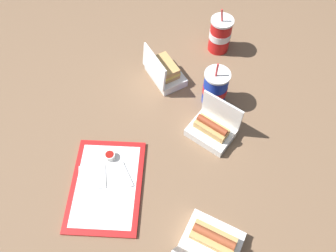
{
  "coord_description": "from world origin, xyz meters",
  "views": [
    {
      "loc": [
        0.73,
        0.06,
        1.14
      ],
      "look_at": [
        0.03,
        0.02,
        0.05
      ],
      "focal_mm": 35.0,
      "sensor_mm": 36.0,
      "label": 1
    }
  ],
  "objects_px": {
    "ketchup_cup": "(110,156)",
    "plastic_fork": "(127,174)",
    "clamshell_sandwich_front": "(164,71)",
    "soda_cup_left": "(220,35)",
    "clamshell_hotdog_center": "(212,129)",
    "clamshell_hotdog_corner": "(211,243)",
    "food_tray": "(106,185)",
    "soda_cup_back": "(215,88)"
  },
  "relations": [
    {
      "from": "clamshell_sandwich_front",
      "to": "ketchup_cup",
      "type": "bearing_deg",
      "value": -23.05
    },
    {
      "from": "clamshell_hotdog_center",
      "to": "soda_cup_back",
      "type": "height_order",
      "value": "soda_cup_back"
    },
    {
      "from": "plastic_fork",
      "to": "clamshell_sandwich_front",
      "type": "relative_size",
      "value": 0.49
    },
    {
      "from": "plastic_fork",
      "to": "food_tray",
      "type": "bearing_deg",
      "value": -86.1
    },
    {
      "from": "clamshell_hotdog_center",
      "to": "clamshell_sandwich_front",
      "type": "distance_m",
      "value": 0.36
    },
    {
      "from": "food_tray",
      "to": "clamshell_hotdog_center",
      "type": "distance_m",
      "value": 0.46
    },
    {
      "from": "food_tray",
      "to": "soda_cup_left",
      "type": "xyz_separation_m",
      "value": [
        -0.74,
        0.43,
        0.08
      ]
    },
    {
      "from": "ketchup_cup",
      "to": "plastic_fork",
      "type": "height_order",
      "value": "ketchup_cup"
    },
    {
      "from": "plastic_fork",
      "to": "clamshell_sandwich_front",
      "type": "height_order",
      "value": "clamshell_sandwich_front"
    },
    {
      "from": "plastic_fork",
      "to": "clamshell_hotdog_corner",
      "type": "bearing_deg",
      "value": 23.51
    },
    {
      "from": "ketchup_cup",
      "to": "soda_cup_left",
      "type": "distance_m",
      "value": 0.76
    },
    {
      "from": "clamshell_hotdog_corner",
      "to": "soda_cup_back",
      "type": "relative_size",
      "value": 1.07
    },
    {
      "from": "plastic_fork",
      "to": "clamshell_hotdog_center",
      "type": "height_order",
      "value": "clamshell_hotdog_center"
    },
    {
      "from": "food_tray",
      "to": "plastic_fork",
      "type": "relative_size",
      "value": 3.39
    },
    {
      "from": "clamshell_sandwich_front",
      "to": "clamshell_hotdog_center",
      "type": "bearing_deg",
      "value": 36.07
    },
    {
      "from": "clamshell_sandwich_front",
      "to": "clamshell_hotdog_corner",
      "type": "height_order",
      "value": "clamshell_hotdog_corner"
    },
    {
      "from": "food_tray",
      "to": "ketchup_cup",
      "type": "distance_m",
      "value": 0.11
    },
    {
      "from": "plastic_fork",
      "to": "soda_cup_back",
      "type": "distance_m",
      "value": 0.5
    },
    {
      "from": "food_tray",
      "to": "clamshell_hotdog_center",
      "type": "xyz_separation_m",
      "value": [
        -0.25,
        0.39,
        0.03
      ]
    },
    {
      "from": "ketchup_cup",
      "to": "clamshell_hotdog_center",
      "type": "relative_size",
      "value": 0.18
    },
    {
      "from": "clamshell_sandwich_front",
      "to": "soda_cup_back",
      "type": "xyz_separation_m",
      "value": [
        0.11,
        0.22,
        0.04
      ]
    },
    {
      "from": "ketchup_cup",
      "to": "soda_cup_back",
      "type": "height_order",
      "value": "soda_cup_back"
    },
    {
      "from": "plastic_fork",
      "to": "clamshell_sandwich_front",
      "type": "xyz_separation_m",
      "value": [
        -0.49,
        0.11,
        0.03
      ]
    },
    {
      "from": "clamshell_hotdog_center",
      "to": "clamshell_sandwich_front",
      "type": "bearing_deg",
      "value": -143.93
    },
    {
      "from": "ketchup_cup",
      "to": "clamshell_hotdog_center",
      "type": "xyz_separation_m",
      "value": [
        -0.14,
        0.39,
        0.01
      ]
    },
    {
      "from": "ketchup_cup",
      "to": "plastic_fork",
      "type": "relative_size",
      "value": 0.36
    },
    {
      "from": "ketchup_cup",
      "to": "clamshell_hotdog_corner",
      "type": "xyz_separation_m",
      "value": [
        0.3,
        0.38,
        0.01
      ]
    },
    {
      "from": "ketchup_cup",
      "to": "clamshell_hotdog_center",
      "type": "bearing_deg",
      "value": 109.31
    },
    {
      "from": "food_tray",
      "to": "clamshell_hotdog_corner",
      "type": "height_order",
      "value": "clamshell_hotdog_corner"
    },
    {
      "from": "food_tray",
      "to": "clamshell_hotdog_corner",
      "type": "distance_m",
      "value": 0.43
    },
    {
      "from": "clamshell_hotdog_center",
      "to": "clamshell_hotdog_corner",
      "type": "bearing_deg",
      "value": -0.97
    },
    {
      "from": "clamshell_hotdog_corner",
      "to": "clamshell_sandwich_front",
      "type": "bearing_deg",
      "value": -164.46
    },
    {
      "from": "clamshell_sandwich_front",
      "to": "clamshell_hotdog_corner",
      "type": "xyz_separation_m",
      "value": [
        0.73,
        0.2,
        -0.0
      ]
    },
    {
      "from": "soda_cup_left",
      "to": "soda_cup_back",
      "type": "distance_m",
      "value": 0.32
    },
    {
      "from": "clamshell_sandwich_front",
      "to": "plastic_fork",
      "type": "bearing_deg",
      "value": -12.47
    },
    {
      "from": "plastic_fork",
      "to": "clamshell_sandwich_front",
      "type": "distance_m",
      "value": 0.5
    },
    {
      "from": "clamshell_sandwich_front",
      "to": "soda_cup_back",
      "type": "height_order",
      "value": "soda_cup_back"
    },
    {
      "from": "clamshell_hotdog_center",
      "to": "soda_cup_back",
      "type": "xyz_separation_m",
      "value": [
        -0.17,
        0.01,
        0.04
      ]
    },
    {
      "from": "clamshell_hotdog_corner",
      "to": "soda_cup_back",
      "type": "bearing_deg",
      "value": 178.43
    },
    {
      "from": "food_tray",
      "to": "ketchup_cup",
      "type": "height_order",
      "value": "ketchup_cup"
    },
    {
      "from": "ketchup_cup",
      "to": "clamshell_sandwich_front",
      "type": "xyz_separation_m",
      "value": [
        -0.42,
        0.18,
        0.02
      ]
    },
    {
      "from": "clamshell_sandwich_front",
      "to": "soda_cup_left",
      "type": "bearing_deg",
      "value": 129.68
    }
  ]
}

